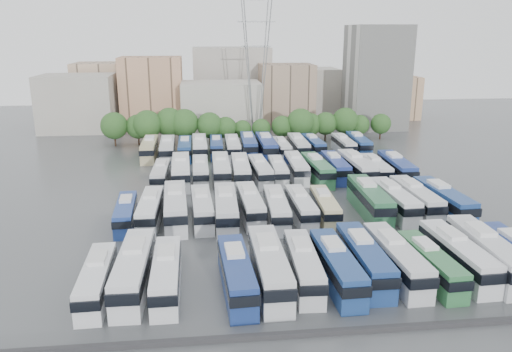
{
  "coord_description": "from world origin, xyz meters",
  "views": [
    {
      "loc": [
        -11.27,
        -68.34,
        24.32
      ],
      "look_at": [
        -3.11,
        4.73,
        3.0
      ],
      "focal_mm": 35.0,
      "sensor_mm": 36.0,
      "label": 1
    }
  ],
  "objects": [
    {
      "name": "bus_r1_s12",
      "position": [
        18.11,
        -5.43,
        1.98
      ],
      "size": [
        3.02,
        12.91,
        4.04
      ],
      "rotation": [
        0.0,
        0.0,
        0.02
      ],
      "color": "silver",
      "rests_on": "ground"
    },
    {
      "name": "bus_r2_s11",
      "position": [
        14.84,
        11.14,
        2.1
      ],
      "size": [
        3.31,
        13.71,
        4.28
      ],
      "rotation": [
        0.0,
        0.0,
        0.02
      ],
      "color": "silver",
      "rests_on": "ground"
    },
    {
      "name": "bus_r0_s12",
      "position": [
        18.08,
        -23.39,
        2.09
      ],
      "size": [
        3.46,
        13.69,
        4.27
      ],
      "rotation": [
        0.0,
        0.0,
        -0.04
      ],
      "color": "silver",
      "rests_on": "ground"
    },
    {
      "name": "ground",
      "position": [
        0.0,
        0.0,
        0.0
      ],
      "size": [
        220.0,
        220.0,
        0.0
      ],
      "primitive_type": "plane",
      "color": "#424447",
      "rests_on": "ground"
    },
    {
      "name": "bus_r1_s0",
      "position": [
        -21.36,
        -6.0,
        1.67
      ],
      "size": [
        2.9,
        10.92,
        3.39
      ],
      "rotation": [
        0.0,
        0.0,
        0.05
      ],
      "color": "navy",
      "rests_on": "ground"
    },
    {
      "name": "bus_r2_s4",
      "position": [
        -8.12,
        12.91,
        2.0
      ],
      "size": [
        2.9,
        12.97,
        4.06
      ],
      "rotation": [
        0.0,
        0.0,
        -0.01
      ],
      "color": "silver",
      "rests_on": "ground"
    },
    {
      "name": "bus_r3_s7",
      "position": [
        1.68,
        29.01,
        2.11
      ],
      "size": [
        3.06,
        13.71,
        4.3
      ],
      "rotation": [
        0.0,
        0.0,
        0.01
      ],
      "color": "navy",
      "rests_on": "ground"
    },
    {
      "name": "bus_r3_s8",
      "position": [
        4.89,
        29.07,
        1.67
      ],
      "size": [
        2.44,
        10.85,
        3.4
      ],
      "rotation": [
        0.0,
        0.0,
        0.01
      ],
      "color": "silver",
      "rests_on": "ground"
    },
    {
      "name": "bus_r0_s11",
      "position": [
        14.89,
        -23.38,
        1.95
      ],
      "size": [
        3.17,
        12.75,
        3.97
      ],
      "rotation": [
        0.0,
        0.0,
        0.03
      ],
      "color": "silver",
      "rests_on": "ground"
    },
    {
      "name": "bus_r3_s6",
      "position": [
        -1.72,
        31.01,
        2.01
      ],
      "size": [
        3.17,
        13.11,
        4.09
      ],
      "rotation": [
        0.0,
        0.0,
        -0.03
      ],
      "color": "navy",
      "rests_on": "ground"
    },
    {
      "name": "bus_r1_s4",
      "position": [
        -8.35,
        -6.56,
        2.02
      ],
      "size": [
        3.1,
        13.13,
        4.1
      ],
      "rotation": [
        0.0,
        0.0,
        -0.02
      ],
      "color": "silver",
      "rests_on": "ground"
    },
    {
      "name": "bus_r3_s2",
      "position": [
        -14.61,
        30.08,
        1.84
      ],
      "size": [
        2.69,
        11.97,
        3.75
      ],
      "rotation": [
        0.0,
        0.0,
        0.01
      ],
      "color": "navy",
      "rests_on": "ground"
    },
    {
      "name": "bus_r3_s3",
      "position": [
        -11.67,
        30.08,
        1.99
      ],
      "size": [
        3.05,
        12.98,
        4.06
      ],
      "rotation": [
        0.0,
        0.0,
        0.02
      ],
      "color": "silver",
      "rests_on": "ground"
    },
    {
      "name": "bus_r0_s9",
      "position": [
        8.17,
        -23.52,
        1.95
      ],
      "size": [
        3.1,
        12.74,
        3.98
      ],
      "rotation": [
        0.0,
        0.0,
        0.03
      ],
      "color": "silver",
      "rests_on": "ground"
    },
    {
      "name": "apartment_tower",
      "position": [
        34.0,
        58.0,
        13.0
      ],
      "size": [
        14.0,
        14.0,
        26.0
      ],
      "primitive_type": "cube",
      "color": "silver",
      "rests_on": "ground"
    },
    {
      "name": "bus_r3_s10",
      "position": [
        11.68,
        30.4,
        1.78
      ],
      "size": [
        2.93,
        11.63,
        3.62
      ],
      "rotation": [
        0.0,
        0.0,
        0.04
      ],
      "color": "navy",
      "rests_on": "ground"
    },
    {
      "name": "bus_r0_s2",
      "position": [
        -15.04,
        -24.1,
        1.83
      ],
      "size": [
        2.73,
        11.92,
        3.73
      ],
      "rotation": [
        0.0,
        0.0,
        0.01
      ],
      "color": "silver",
      "rests_on": "ground"
    },
    {
      "name": "bus_r1_s1",
      "position": [
        -18.24,
        -5.53,
        1.83
      ],
      "size": [
        2.84,
        11.93,
        3.73
      ],
      "rotation": [
        0.0,
        0.0,
        -0.02
      ],
      "color": "white",
      "rests_on": "ground"
    },
    {
      "name": "bus_r0_s1",
      "position": [
        -18.23,
        -23.24,
        2.04
      ],
      "size": [
        3.12,
        13.31,
        4.16
      ],
      "rotation": [
        0.0,
        0.0,
        -0.02
      ],
      "color": "silver",
      "rests_on": "ground"
    },
    {
      "name": "bus_r1_s8",
      "position": [
        4.98,
        -6.41,
        1.69
      ],
      "size": [
        2.9,
        11.1,
        3.45
      ],
      "rotation": [
        0.0,
        0.0,
        -0.05
      ],
      "color": "#C7BC89",
      "rests_on": "ground"
    },
    {
      "name": "bus_r2_s9",
      "position": [
        8.05,
        11.36,
        1.95
      ],
      "size": [
        3.34,
        12.78,
        3.98
      ],
      "rotation": [
        0.0,
        0.0,
        0.05
      ],
      "color": "#307146",
      "rests_on": "ground"
    },
    {
      "name": "bus_r0_s8",
      "position": [
        4.93,
        -23.15,
        1.96
      ],
      "size": [
        2.86,
        12.73,
        3.99
      ],
      "rotation": [
        0.0,
        0.0,
        -0.01
      ],
      "color": "navy",
      "rests_on": "ground"
    },
    {
      "name": "bus_r1_s7",
      "position": [
        1.71,
        -6.4,
        1.77
      ],
      "size": [
        2.63,
        11.5,
        3.6
      ],
      "rotation": [
        0.0,
        0.0,
        0.01
      ],
      "color": "silver",
      "rests_on": "ground"
    },
    {
      "name": "bus_r0_s5",
      "position": [
        -5.01,
        -24.02,
        2.09
      ],
      "size": [
        3.04,
        13.56,
        4.25
      ],
      "rotation": [
        0.0,
        0.0,
        0.01
      ],
      "color": "silver",
      "rests_on": "ground"
    },
    {
      "name": "bus_r3_s1",
      "position": [
        -18.05,
        29.61,
        1.96
      ],
      "size": [
        3.1,
        12.81,
        4.0
      ],
      "rotation": [
        0.0,
        0.0,
        0.03
      ],
      "color": "silver",
      "rests_on": "ground"
    },
    {
      "name": "bus_r0_s6",
      "position": [
        -1.53,
        -23.73,
        1.84
      ],
      "size": [
        3.11,
        12.04,
        3.75
      ],
      "rotation": [
        0.0,
        0.0,
        -0.04
      ],
      "color": "silver",
      "rests_on": "ground"
    },
    {
      "name": "bus_r3_s5",
      "position": [
        -5.07,
        29.63,
        1.92
      ],
      "size": [
        2.81,
        12.51,
        3.92
      ],
      "rotation": [
        0.0,
        0.0,
        -0.01
      ],
      "color": "silver",
      "rests_on": "ground"
    },
    {
      "name": "bus_r2_s8",
      "position": [
        4.81,
        13.25,
        1.89
      ],
      "size": [
        2.95,
        12.31,
        3.85
      ],
      "rotation": [
        0.0,
        0.0,
        -0.02
      ],
      "color": "silver",
      "rests_on": "ground"
    },
    {
      "name": "electricity_pylon",
      "position": [
        2.0,
        50.0,
        18.66
      ],
      "size": [
        9.0,
        6.91,
        33.83
      ],
      "color": "slate",
      "rests_on": "ground"
    },
    {
      "name": "bus_r2_s1",
      "position": [
        -18.09,
        11.74,
        1.73
      ],
      "size": [
        2.7,
        11.29,
        3.52
      ],
      "rotation": [
        0.0,
        0.0,
        -0.02
      ],
      "color": "silver",
      "rests_on": "ground"
    },
    {
      "name": "bus_r3_s4",
      "position": [
        -8.29,
        31.02,
        1.78
      ],
      "size": [
        2.76,
        11.59,
        3.62
      ],
      "rotation": [
        0.0,
        0.0,
        -0.02
      ],
      "color": "navy",
      "rests_on": "ground"
    },
    {
      "name": "parapet",
      "position": [
        0.0,
        -33.0,
        0.25
      ],
      "size": [
        56.0,
        0.5,
        0.5
      ],
      "primitive_type": "cube",
      "color": "#2D2D30",
      "rests_on": "ground"
    },
    {
      "name": "bus_r2_s12",
      "position": [
        18.33,
        11.28,
        1.75
      ],
      "size": [
        2.78,
        11.42,
        3.56
      ],
      "rotation": [
        0.0,
        0.0,
        -0.03
      ],
      "color": "silver",
      "rests_on": "ground"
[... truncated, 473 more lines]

